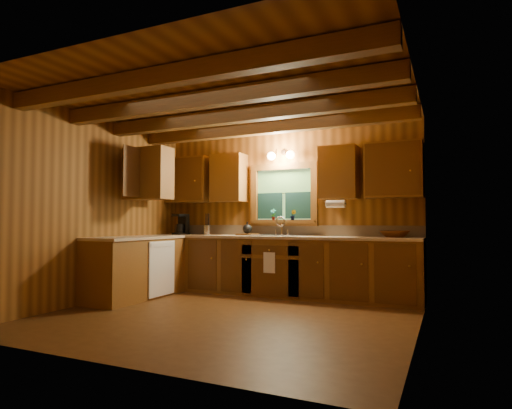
{
  "coord_description": "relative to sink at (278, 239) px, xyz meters",
  "views": [
    {
      "loc": [
        2.4,
        -4.47,
        1.1
      ],
      "look_at": [
        0.0,
        0.8,
        1.35
      ],
      "focal_mm": 29.81,
      "sensor_mm": 36.0,
      "label": 1
    }
  ],
  "objects": [
    {
      "name": "room",
      "position": [
        0.0,
        -1.6,
        0.44
      ],
      "size": [
        4.2,
        4.2,
        4.2
      ],
      "color": "#4B2D12",
      "rests_on": "ground"
    },
    {
      "name": "ceiling_beams",
      "position": [
        0.0,
        -1.6,
        1.63
      ],
      "size": [
        4.2,
        2.54,
        0.18
      ],
      "color": "brown",
      "rests_on": "room"
    },
    {
      "name": "base_cabinets",
      "position": [
        -0.49,
        -0.32,
        -0.43
      ],
      "size": [
        4.2,
        2.22,
        0.86
      ],
      "color": "brown",
      "rests_on": "ground"
    },
    {
      "name": "countertop",
      "position": [
        -0.48,
        -0.31,
        0.02
      ],
      "size": [
        4.2,
        2.24,
        0.04
      ],
      "color": "tan",
      "rests_on": "base_cabinets"
    },
    {
      "name": "backsplash",
      "position": [
        0.0,
        0.28,
        0.12
      ],
      "size": [
        4.2,
        0.02,
        0.16
      ],
      "primitive_type": "cube",
      "color": "tan",
      "rests_on": "room"
    },
    {
      "name": "dishwasher_panel",
      "position": [
        -1.47,
        -0.92,
        -0.43
      ],
      "size": [
        0.02,
        0.6,
        0.8
      ],
      "primitive_type": "cube",
      "color": "white",
      "rests_on": "base_cabinets"
    },
    {
      "name": "upper_cabinets",
      "position": [
        -0.56,
        -0.18,
        0.98
      ],
      "size": [
        4.19,
        1.77,
        0.78
      ],
      "color": "brown",
      "rests_on": "room"
    },
    {
      "name": "window",
      "position": [
        0.0,
        0.26,
        0.67
      ],
      "size": [
        1.12,
        0.08,
        1.0
      ],
      "color": "brown",
      "rests_on": "room"
    },
    {
      "name": "window_sill",
      "position": [
        0.0,
        0.22,
        0.26
      ],
      "size": [
        1.06,
        0.14,
        0.04
      ],
      "primitive_type": "cube",
      "color": "brown",
      "rests_on": "room"
    },
    {
      "name": "wall_sconce",
      "position": [
        0.0,
        0.14,
        1.31
      ],
      "size": [
        0.45,
        0.21,
        0.17
      ],
      "color": "black",
      "rests_on": "room"
    },
    {
      "name": "paper_towel_roll",
      "position": [
        0.92,
        -0.07,
        0.51
      ],
      "size": [
        0.27,
        0.11,
        0.11
      ],
      "primitive_type": "cylinder",
      "rotation": [
        0.0,
        1.57,
        0.0
      ],
      "color": "white",
      "rests_on": "upper_cabinets"
    },
    {
      "name": "dish_towel",
      "position": [
        0.0,
        -0.34,
        -0.34
      ],
      "size": [
        0.18,
        0.01,
        0.3
      ],
      "primitive_type": "cube",
      "color": "white",
      "rests_on": "base_cabinets"
    },
    {
      "name": "sink",
      "position": [
        0.0,
        0.0,
        0.0
      ],
      "size": [
        0.82,
        0.48,
        0.43
      ],
      "color": "silver",
      "rests_on": "countertop"
    },
    {
      "name": "coffee_maker",
      "position": [
        -1.77,
        0.02,
        0.22
      ],
      "size": [
        0.2,
        0.25,
        0.35
      ],
      "rotation": [
        0.0,
        0.0,
        -0.22
      ],
      "color": "black",
      "rests_on": "countertop"
    },
    {
      "name": "utensil_crock",
      "position": [
        -1.29,
        0.05,
        0.13
      ],
      "size": [
        0.13,
        0.13,
        0.36
      ],
      "rotation": [
        0.0,
        0.0,
        -0.15
      ],
      "color": "silver",
      "rests_on": "countertop"
    },
    {
      "name": "cutting_board",
      "position": [
        -0.53,
        0.04,
        0.06
      ],
      "size": [
        0.34,
        0.27,
        0.03
      ],
      "primitive_type": "cube",
      "rotation": [
        0.0,
        0.0,
        -0.17
      ],
      "color": "#4F2E11",
      "rests_on": "countertop"
    },
    {
      "name": "teakettle",
      "position": [
        -0.53,
        0.04,
        0.15
      ],
      "size": [
        0.15,
        0.15,
        0.19
      ],
      "rotation": [
        0.0,
        0.0,
        -0.08
      ],
      "color": "black",
      "rests_on": "cutting_board"
    },
    {
      "name": "wicker_basket",
      "position": [
        1.71,
        0.05,
        0.09
      ],
      "size": [
        0.46,
        0.46,
        0.09
      ],
      "primitive_type": "imported",
      "rotation": [
        0.0,
        0.0,
        -0.27
      ],
      "color": "#48230C",
      "rests_on": "countertop"
    },
    {
      "name": "potted_plant_left",
      "position": [
        -0.16,
        0.2,
        0.38
      ],
      "size": [
        0.1,
        0.07,
        0.19
      ],
      "primitive_type": "imported",
      "rotation": [
        0.0,
        0.0,
        0.09
      ],
      "color": "#4F2E11",
      "rests_on": "window_sill"
    },
    {
      "name": "potted_plant_right",
      "position": [
        0.19,
        0.18,
        0.37
      ],
      "size": [
        0.09,
        0.08,
        0.16
      ],
      "primitive_type": "imported",
      "rotation": [
        0.0,
        0.0,
        0.06
      ],
      "color": "#4F2E11",
      "rests_on": "window_sill"
    }
  ]
}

